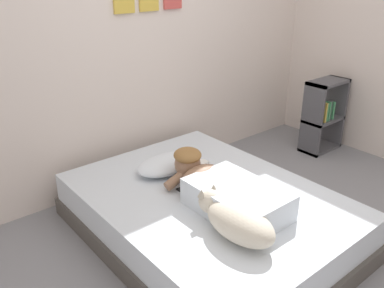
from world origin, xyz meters
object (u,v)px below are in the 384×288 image
person_lying (222,189)px  dog (236,220)px  cell_phone (186,191)px  coffee_cup (202,166)px  bookshelf (323,115)px  pillow (168,164)px  bed (207,215)px

person_lying → dog: (-0.18, -0.31, -0.00)m
dog → cell_phone: bearing=81.5°
coffee_cup → bookshelf: (1.73, 0.08, 0.00)m
pillow → cell_phone: 0.36m
pillow → bookshelf: size_ratio=0.69×
person_lying → cell_phone: bearing=110.5°
pillow → dog: bearing=-101.6°
person_lying → bookshelf: (1.94, 0.52, -0.07)m
cell_phone → bookshelf: bookshelf is taller
dog → bookshelf: (2.12, 0.83, -0.06)m
person_lying → coffee_cup: size_ratio=7.36×
bed → cell_phone: bearing=132.2°
pillow → coffee_cup: bearing=-38.8°
person_lying → bookshelf: bearing=15.1°
person_lying → coffee_cup: 0.49m
bed → cell_phone: cell_phone is taller
person_lying → coffee_cup: (0.21, 0.44, -0.07)m
bed → bookshelf: bookshelf is taller
coffee_cup → cell_phone: 0.36m
pillow → dog: dog is taller
coffee_cup → cell_phone: coffee_cup is taller
bed → person_lying: person_lying is taller
dog → coffee_cup: 0.85m
bookshelf → bed: bearing=-168.9°
person_lying → bookshelf: 2.01m
bed → pillow: (-0.00, 0.46, 0.23)m
coffee_cup → person_lying: bearing=-115.2°
coffee_cup → bookshelf: bearing=2.7°
coffee_cup → bookshelf: 1.73m
person_lying → dog: bearing=-120.7°
coffee_cup → pillow: bearing=141.2°
pillow → person_lying: person_lying is taller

